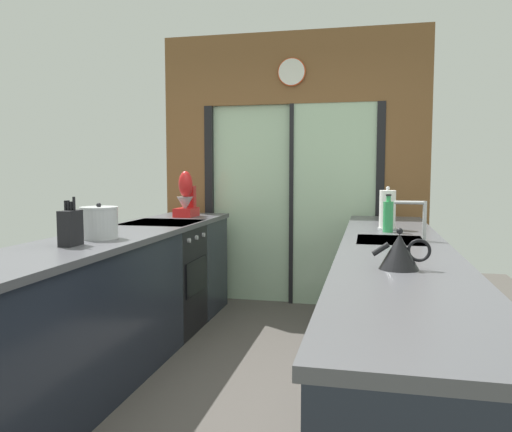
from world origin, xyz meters
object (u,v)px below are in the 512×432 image
at_px(knife_block, 70,227).
at_px(kettle, 400,251).
at_px(stand_mixer, 186,199).
at_px(soap_bottle, 388,216).
at_px(stock_pot, 99,223).
at_px(oven_range, 163,277).
at_px(paper_towel_roll, 387,210).

distance_m(knife_block, kettle, 1.81).
xyz_separation_m(knife_block, stand_mixer, (-0.00, 1.88, 0.06)).
bearing_deg(kettle, soap_bottle, 90.07).
xyz_separation_m(knife_block, soap_bottle, (1.78, 1.05, 0.01)).
distance_m(stock_pot, kettle, 1.89).
xyz_separation_m(oven_range, stock_pot, (0.02, -1.04, 0.57)).
distance_m(oven_range, knife_block, 1.47).
relative_size(oven_range, knife_block, 3.29).
bearing_deg(stand_mixer, soap_bottle, -24.86).
distance_m(knife_block, paper_towel_roll, 2.16).
bearing_deg(paper_towel_roll, knife_block, -145.44).
bearing_deg(stock_pot, knife_block, -89.99).
height_order(kettle, paper_towel_roll, paper_towel_roll).
height_order(stand_mixer, soap_bottle, stand_mixer).
xyz_separation_m(stand_mixer, stock_pot, (-0.00, -1.56, -0.06)).
distance_m(kettle, soap_bottle, 1.36).
bearing_deg(knife_block, oven_range, 90.78).
height_order(knife_block, soap_bottle, knife_block).
relative_size(knife_block, stand_mixer, 0.67).
xyz_separation_m(kettle, paper_towel_roll, (-0.00, 1.53, 0.06)).
bearing_deg(paper_towel_roll, oven_range, 175.93).
distance_m(oven_range, paper_towel_roll, 1.90).
xyz_separation_m(stock_pot, kettle, (1.78, -0.62, -0.02)).
xyz_separation_m(oven_range, stand_mixer, (0.02, 0.52, 0.63)).
xyz_separation_m(oven_range, kettle, (1.80, -1.66, 0.54)).
distance_m(knife_block, stand_mixer, 1.88).
height_order(oven_range, kettle, kettle).
relative_size(stock_pot, paper_towel_roll, 0.75).
bearing_deg(paper_towel_roll, stand_mixer, 159.89).
height_order(knife_block, stock_pot, knife_block).
xyz_separation_m(soap_bottle, paper_towel_roll, (0.00, 0.17, 0.03)).
relative_size(knife_block, kettle, 1.12).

